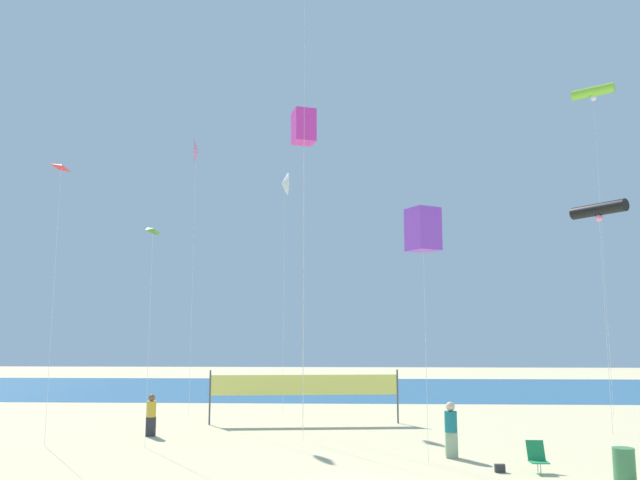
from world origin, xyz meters
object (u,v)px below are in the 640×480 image
at_px(kite_lime_tube, 593,93).
at_px(kite_lime_diamond, 153,234).
at_px(trash_barrel, 624,467).
at_px(kite_black_tube, 598,210).
at_px(kite_red_diamond, 61,170).
at_px(folding_beach_chair, 537,456).
at_px(volleyball_net, 305,387).
at_px(kite_violet_box, 423,230).
at_px(beachgoer_mustard_shirt, 151,414).
at_px(beachgoer_teal_shirt, 451,428).
at_px(kite_magenta_box, 304,127).
at_px(kite_white_delta, 285,184).
at_px(kite_pink_delta, 196,152).
at_px(beach_handbag, 500,468).

bearing_deg(kite_lime_tube, kite_lime_diamond, -154.24).
xyz_separation_m(trash_barrel, kite_lime_tube, (5.88, 15.12, 16.42)).
relative_size(kite_black_tube, kite_red_diamond, 0.90).
bearing_deg(folding_beach_chair, volleyball_net, 158.56).
xyz_separation_m(folding_beach_chair, kite_violet_box, (-3.05, 1.37, 7.05)).
height_order(trash_barrel, kite_lime_diamond, kite_lime_diamond).
bearing_deg(folding_beach_chair, kite_lime_diamond, -164.93).
relative_size(trash_barrel, kite_lime_tube, 0.06).
distance_m(trash_barrel, kite_lime_tube, 23.08).
bearing_deg(kite_lime_tube, kite_black_tube, -112.56).
xyz_separation_m(beachgoer_mustard_shirt, kite_lime_tube, (21.22, 7.49, 16.04)).
relative_size(beachgoer_mustard_shirt, kite_lime_tube, 0.09).
relative_size(beachgoer_teal_shirt, kite_magenta_box, 0.13).
relative_size(kite_violet_box, kite_lime_tube, 0.48).
distance_m(kite_magenta_box, kite_lime_diamond, 8.48).
bearing_deg(kite_white_delta, trash_barrel, -55.34).
relative_size(folding_beach_chair, volleyball_net, 0.10).
distance_m(beachgoer_mustard_shirt, kite_white_delta, 14.55).
relative_size(kite_magenta_box, kite_lime_tube, 0.81).
distance_m(kite_pink_delta, kite_lime_tube, 21.49).
xyz_separation_m(beachgoer_teal_shirt, trash_barrel, (4.06, -3.67, -0.47)).
height_order(kite_magenta_box, kite_violet_box, kite_magenta_box).
bearing_deg(kite_magenta_box, trash_barrel, -43.57).
distance_m(beach_handbag, kite_lime_diamond, 14.51).
relative_size(folding_beach_chair, kite_black_tube, 0.09).
relative_size(volleyball_net, beach_handbag, 28.91).
distance_m(kite_lime_diamond, kite_violet_box, 10.09).
bearing_deg(kite_red_diamond, kite_magenta_box, 21.09).
distance_m(kite_lime_diamond, kite_pink_delta, 10.09).
height_order(kite_white_delta, kite_red_diamond, kite_white_delta).
bearing_deg(folding_beach_chair, beachgoer_teal_shirt, 166.73).
relative_size(beach_handbag, kite_magenta_box, 0.02).
xyz_separation_m(kite_violet_box, kite_lime_tube, (10.80, 12.18, 9.39)).
xyz_separation_m(kite_magenta_box, kite_pink_delta, (-5.91, 4.63, 0.27)).
relative_size(beachgoer_mustard_shirt, trash_barrel, 1.66).
bearing_deg(beachgoer_mustard_shirt, kite_pink_delta, 85.11).
distance_m(kite_red_diamond, kite_lime_tube, 27.11).
height_order(kite_white_delta, kite_pink_delta, kite_pink_delta).
xyz_separation_m(beachgoer_teal_shirt, kite_lime_diamond, (-10.70, 1.49, 6.82)).
relative_size(beach_handbag, kite_red_diamond, 0.03).
bearing_deg(kite_black_tube, beach_handbag, -130.41).
xyz_separation_m(kite_lime_diamond, kite_pink_delta, (-0.49, 8.36, 5.62)).
height_order(volleyball_net, kite_magenta_box, kite_magenta_box).
bearing_deg(beach_handbag, trash_barrel, -26.62).
bearing_deg(kite_red_diamond, beachgoer_mustard_shirt, 35.53).
bearing_deg(beach_handbag, beachgoer_teal_shirt, 116.06).
relative_size(kite_pink_delta, kite_violet_box, 1.71).
height_order(beachgoer_mustard_shirt, kite_lime_tube, kite_lime_tube).
relative_size(kite_white_delta, kite_pink_delta, 0.91).
relative_size(kite_white_delta, kite_lime_diamond, 1.58).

